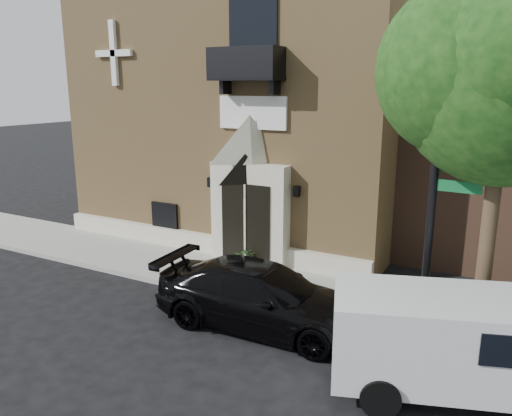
% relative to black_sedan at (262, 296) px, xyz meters
% --- Properties ---
extents(ground, '(120.00, 120.00, 0.00)m').
position_rel_black_sedan_xyz_m(ground, '(-1.30, 0.82, -0.77)').
color(ground, black).
rests_on(ground, ground).
extents(sidewalk, '(42.00, 3.00, 0.15)m').
position_rel_black_sedan_xyz_m(sidewalk, '(-0.30, 2.32, -0.70)').
color(sidewalk, gray).
rests_on(sidewalk, ground).
extents(church, '(12.20, 11.01, 9.30)m').
position_rel_black_sedan_xyz_m(church, '(-4.29, 8.77, 3.86)').
color(church, '#A7834F').
rests_on(church, ground).
extents(street_tree_left, '(4.97, 4.38, 7.77)m').
position_rel_black_sedan_xyz_m(street_tree_left, '(4.73, 1.17, 5.09)').
color(street_tree_left, '#38281C').
rests_on(street_tree_left, sidewalk).
extents(black_sedan, '(5.41, 2.38, 1.55)m').
position_rel_black_sedan_xyz_m(black_sedan, '(0.00, 0.00, 0.00)').
color(black_sedan, black).
rests_on(black_sedan, ground).
extents(cargo_van, '(5.15, 3.35, 1.96)m').
position_rel_black_sedan_xyz_m(cargo_van, '(4.75, -0.62, 0.32)').
color(cargo_van, white).
rests_on(cargo_van, ground).
extents(street_sign, '(1.07, 1.07, 6.74)m').
position_rel_black_sedan_xyz_m(street_sign, '(3.54, 1.29, 2.77)').
color(street_sign, black).
rests_on(street_sign, sidewalk).
extents(fire_hydrant, '(0.44, 0.36, 0.78)m').
position_rel_black_sedan_xyz_m(fire_hydrant, '(2.05, 1.38, -0.24)').
color(fire_hydrant, '#900D00').
rests_on(fire_hydrant, sidewalk).
extents(planter, '(0.79, 0.74, 0.71)m').
position_rel_black_sedan_xyz_m(planter, '(-2.09, 2.91, -0.27)').
color(planter, '#385F2C').
rests_on(planter, sidewalk).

